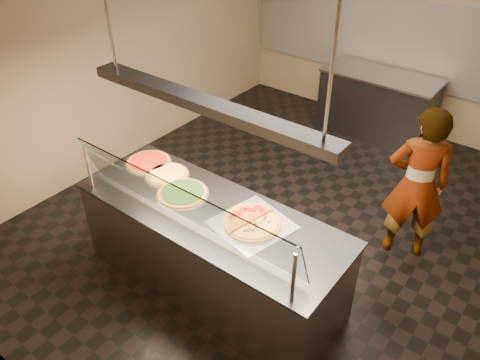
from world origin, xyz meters
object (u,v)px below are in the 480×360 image
Objects in this scene: half_pizza_sausage at (263,228)px; pizza_cheese at (168,174)px; perforated_tray at (252,224)px; heat_lamp_housing at (205,104)px; serving_counter at (212,251)px; prep_table at (377,104)px; pizza_spatula at (160,176)px; pizza_tomato at (149,162)px; sneeze_guard at (180,203)px; half_pizza_pepperoni at (242,216)px; worker at (417,185)px; pizza_spinach at (183,193)px.

half_pizza_sausage is 1.21× the size of pizza_cheese.
heat_lamp_housing is at bearing -168.16° from perforated_tray.
half_pizza_sausage is at bearing 9.19° from serving_counter.
pizza_cheese reaches higher than serving_counter.
prep_table is at bearing 80.93° from pizza_cheese.
heat_lamp_housing is at bearing -88.52° from prep_table.
pizza_tomato is at bearing 156.55° from pizza_spatula.
serving_counter is at bearing 90.00° from sneeze_guard.
sneeze_guard is (-0.00, -0.34, 0.76)m from serving_counter.
prep_table is at bearing 95.78° from half_pizza_pepperoni.
worker is at bearing 57.83° from sneeze_guard.
perforated_tray is 1.40m from pizza_tomato.
pizza_spinach reaches higher than pizza_tomato.
pizza_spinach is at bearing 133.04° from sneeze_guard.
half_pizza_sausage is 0.31× the size of worker.
half_pizza_pepperoni reaches higher than pizza_spatula.
half_pizza_sausage is (0.51, 0.43, -0.27)m from sneeze_guard.
heat_lamp_housing reaches higher than serving_counter.
pizza_cheese is 0.93× the size of pizza_tomato.
pizza_cheese is at bearing -8.25° from pizza_tomato.
pizza_tomato is (-1.28, 0.13, -0.02)m from half_pizza_pepperoni.
prep_table is at bearing 91.36° from sneeze_guard.
pizza_tomato is at bearing 164.55° from pizza_spinach.
pizza_spinach is at bearing -21.77° from pizza_cheese.
sneeze_guard is at bearing -29.36° from pizza_tomato.
heat_lamp_housing reaches higher than worker.
half_pizza_pepperoni is 1.03m from heat_lamp_housing.
sneeze_guard reaches higher than serving_counter.
sneeze_guard is 3.30× the size of perforated_tray.
pizza_tomato is at bearing 174.54° from perforated_tray.
sneeze_guard is 1.18m from pizza_tomato.
perforated_tray is 0.12m from half_pizza_pepperoni.
pizza_spatula reaches higher than prep_table.
worker is (0.74, 1.55, -0.12)m from half_pizza_sausage.
half_pizza_sausage is 1.80× the size of pizza_spatula.
pizza_spinach is 0.66m from pizza_tomato.
worker is (1.93, 1.47, -0.11)m from pizza_cheese.
serving_counter is 0.71m from half_pizza_sausage.
worker reaches higher than sneeze_guard.
perforated_tray is 1.09m from pizza_cheese.
prep_table is (0.26, 3.81, -0.48)m from pizza_spinach.
pizza_cheese is 0.26× the size of prep_table.
pizza_tomato reaches higher than perforated_tray.
prep_table is (0.90, 3.64, -0.48)m from pizza_tomato.
serving_counter is 1.55× the size of prep_table.
pizza_tomato reaches higher than prep_table.
sneeze_guard is 0.58m from half_pizza_pepperoni.
worker is at bearing 61.37° from perforated_tray.
half_pizza_pepperoni is (-0.12, 0.00, 0.03)m from perforated_tray.
heat_lamp_housing is (0.10, -3.85, 1.48)m from prep_table.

